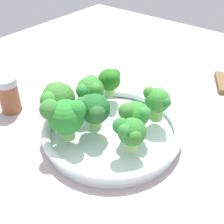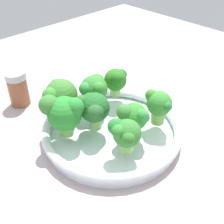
{
  "view_description": "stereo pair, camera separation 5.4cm",
  "coord_description": "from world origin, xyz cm",
  "px_view_note": "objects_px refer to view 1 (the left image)",
  "views": [
    {
      "loc": [
        -24.06,
        37.36,
        37.74
      ],
      "look_at": [
        2.92,
        3.45,
        6.05
      ],
      "focal_mm": 46.18,
      "sensor_mm": 36.0,
      "label": 1
    },
    {
      "loc": [
        -28.04,
        33.77,
        37.74
      ],
      "look_at": [
        2.92,
        3.45,
        6.05
      ],
      "focal_mm": 46.18,
      "sensor_mm": 36.0,
      "label": 2
    }
  ],
  "objects_px": {
    "broccoli_floret_4": "(110,80)",
    "pepper_shaker": "(9,95)",
    "broccoli_floret_3": "(130,132)",
    "broccoli_floret_7": "(157,102)",
    "broccoli_floret_0": "(90,90)",
    "broccoli_floret_5": "(65,116)",
    "broccoli_floret_6": "(94,109)",
    "knife": "(224,94)",
    "bowl": "(112,130)",
    "broccoli_floret_1": "(135,115)",
    "broccoli_floret_2": "(57,99)"
  },
  "relations": [
    {
      "from": "broccoli_floret_3",
      "to": "knife",
      "type": "bearing_deg",
      "value": -98.97
    },
    {
      "from": "broccoli_floret_0",
      "to": "broccoli_floret_1",
      "type": "relative_size",
      "value": 1.08
    },
    {
      "from": "broccoli_floret_2",
      "to": "broccoli_floret_4",
      "type": "relative_size",
      "value": 1.17
    },
    {
      "from": "broccoli_floret_6",
      "to": "pepper_shaker",
      "type": "bearing_deg",
      "value": 10.9
    },
    {
      "from": "broccoli_floret_3",
      "to": "broccoli_floret_7",
      "type": "xyz_separation_m",
      "value": [
        0.01,
        -0.1,
        0.0
      ]
    },
    {
      "from": "broccoli_floret_1",
      "to": "broccoli_floret_5",
      "type": "distance_m",
      "value": 0.12
    },
    {
      "from": "broccoli_floret_1",
      "to": "knife",
      "type": "xyz_separation_m",
      "value": [
        -0.07,
        -0.28,
        -0.06
      ]
    },
    {
      "from": "broccoli_floret_3",
      "to": "broccoli_floret_5",
      "type": "height_order",
      "value": "broccoli_floret_5"
    },
    {
      "from": "broccoli_floret_4",
      "to": "pepper_shaker",
      "type": "distance_m",
      "value": 0.22
    },
    {
      "from": "bowl",
      "to": "broccoli_floret_0",
      "type": "relative_size",
      "value": 3.81
    },
    {
      "from": "broccoli_floret_0",
      "to": "broccoli_floret_7",
      "type": "height_order",
      "value": "broccoli_floret_0"
    },
    {
      "from": "broccoli_floret_0",
      "to": "broccoli_floret_4",
      "type": "height_order",
      "value": "broccoli_floret_0"
    },
    {
      "from": "broccoli_floret_5",
      "to": "broccoli_floret_3",
      "type": "bearing_deg",
      "value": -157.15
    },
    {
      "from": "bowl",
      "to": "pepper_shaker",
      "type": "xyz_separation_m",
      "value": [
        0.23,
        0.07,
        0.03
      ]
    },
    {
      "from": "broccoli_floret_4",
      "to": "pepper_shaker",
      "type": "height_order",
      "value": "broccoli_floret_4"
    },
    {
      "from": "bowl",
      "to": "broccoli_floret_7",
      "type": "bearing_deg",
      "value": -128.82
    },
    {
      "from": "broccoli_floret_0",
      "to": "broccoli_floret_3",
      "type": "xyz_separation_m",
      "value": [
        -0.13,
        0.05,
        -0.01
      ]
    },
    {
      "from": "bowl",
      "to": "broccoli_floret_6",
      "type": "xyz_separation_m",
      "value": [
        0.02,
        0.03,
        0.06
      ]
    },
    {
      "from": "broccoli_floret_6",
      "to": "broccoli_floret_4",
      "type": "bearing_deg",
      "value": -65.71
    },
    {
      "from": "bowl",
      "to": "broccoli_floret_2",
      "type": "height_order",
      "value": "broccoli_floret_2"
    },
    {
      "from": "broccoli_floret_5",
      "to": "broccoli_floret_6",
      "type": "relative_size",
      "value": 1.14
    },
    {
      "from": "broccoli_floret_0",
      "to": "broccoli_floret_2",
      "type": "distance_m",
      "value": 0.07
    },
    {
      "from": "broccoli_floret_0",
      "to": "broccoli_floret_6",
      "type": "relative_size",
      "value": 0.99
    },
    {
      "from": "broccoli_floret_5",
      "to": "broccoli_floret_7",
      "type": "bearing_deg",
      "value": -122.6
    },
    {
      "from": "broccoli_floret_4",
      "to": "broccoli_floret_5",
      "type": "relative_size",
      "value": 0.8
    },
    {
      "from": "broccoli_floret_1",
      "to": "knife",
      "type": "distance_m",
      "value": 0.29
    },
    {
      "from": "broccoli_floret_4",
      "to": "pepper_shaker",
      "type": "xyz_separation_m",
      "value": [
        0.16,
        0.15,
        -0.03
      ]
    },
    {
      "from": "broccoli_floret_5",
      "to": "pepper_shaker",
      "type": "xyz_separation_m",
      "value": [
        0.19,
        -0.01,
        -0.04
      ]
    },
    {
      "from": "broccoli_floret_0",
      "to": "knife",
      "type": "bearing_deg",
      "value": -124.66
    },
    {
      "from": "broccoli_floret_2",
      "to": "broccoli_floret_1",
      "type": "bearing_deg",
      "value": -157.98
    },
    {
      "from": "pepper_shaker",
      "to": "broccoli_floret_3",
      "type": "bearing_deg",
      "value": -173.54
    },
    {
      "from": "knife",
      "to": "pepper_shaker",
      "type": "bearing_deg",
      "value": 45.41
    },
    {
      "from": "broccoli_floret_2",
      "to": "pepper_shaker",
      "type": "distance_m",
      "value": 0.14
    },
    {
      "from": "broccoli_floret_3",
      "to": "broccoli_floret_4",
      "type": "bearing_deg",
      "value": -40.3
    },
    {
      "from": "broccoli_floret_1",
      "to": "broccoli_floret_2",
      "type": "relative_size",
      "value": 0.86
    },
    {
      "from": "broccoli_floret_2",
      "to": "broccoli_floret_7",
      "type": "xyz_separation_m",
      "value": [
        -0.15,
        -0.12,
        -0.0
      ]
    },
    {
      "from": "broccoli_floret_0",
      "to": "broccoli_floret_5",
      "type": "xyz_separation_m",
      "value": [
        -0.03,
        0.1,
        0.01
      ]
    },
    {
      "from": "broccoli_floret_4",
      "to": "knife",
      "type": "bearing_deg",
      "value": -131.95
    },
    {
      "from": "broccoli_floret_4",
      "to": "broccoli_floret_6",
      "type": "relative_size",
      "value": 0.91
    },
    {
      "from": "broccoli_floret_2",
      "to": "broccoli_floret_6",
      "type": "height_order",
      "value": "broccoli_floret_2"
    },
    {
      "from": "bowl",
      "to": "broccoli_floret_0",
      "type": "bearing_deg",
      "value": -13.3
    },
    {
      "from": "bowl",
      "to": "broccoli_floret_4",
      "type": "xyz_separation_m",
      "value": [
        0.07,
        -0.08,
        0.05
      ]
    },
    {
      "from": "pepper_shaker",
      "to": "broccoli_floret_4",
      "type": "bearing_deg",
      "value": -137.91
    },
    {
      "from": "broccoli_floret_0",
      "to": "broccoli_floret_4",
      "type": "relative_size",
      "value": 1.09
    },
    {
      "from": "bowl",
      "to": "broccoli_floret_3",
      "type": "bearing_deg",
      "value": 152.16
    },
    {
      "from": "broccoli_floret_2",
      "to": "broccoli_floret_4",
      "type": "distance_m",
      "value": 0.13
    },
    {
      "from": "broccoli_floret_4",
      "to": "broccoli_floret_2",
      "type": "bearing_deg",
      "value": 78.01
    },
    {
      "from": "broccoli_floret_2",
      "to": "broccoli_floret_3",
      "type": "bearing_deg",
      "value": -175.35
    },
    {
      "from": "broccoli_floret_7",
      "to": "pepper_shaker",
      "type": "xyz_separation_m",
      "value": [
        0.29,
        0.14,
        -0.03
      ]
    },
    {
      "from": "broccoli_floret_0",
      "to": "knife",
      "type": "relative_size",
      "value": 0.29
    }
  ]
}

